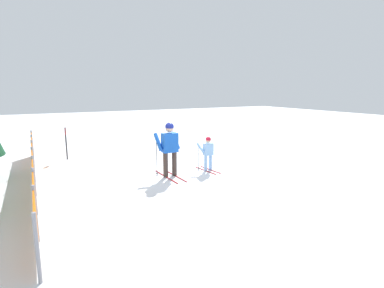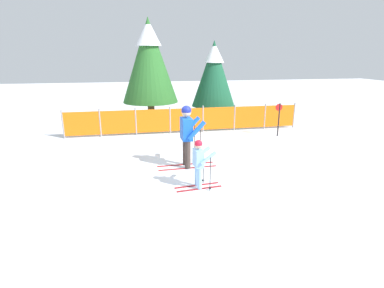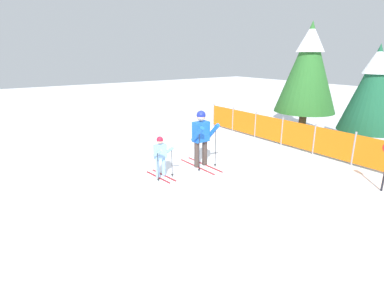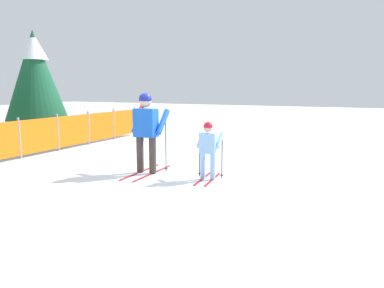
{
  "view_description": "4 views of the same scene",
  "coord_description": "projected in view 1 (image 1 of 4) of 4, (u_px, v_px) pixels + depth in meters",
  "views": [
    {
      "loc": [
        -8.89,
        3.93,
        2.85
      ],
      "look_at": [
        0.13,
        -0.81,
        0.97
      ],
      "focal_mm": 28.0,
      "sensor_mm": 36.0,
      "label": 1
    },
    {
      "loc": [
        -1.47,
        -7.94,
        3.12
      ],
      "look_at": [
        -0.07,
        -0.5,
        0.87
      ],
      "focal_mm": 28.0,
      "sensor_mm": 36.0,
      "label": 2
    },
    {
      "loc": [
        7.07,
        -5.28,
        3.41
      ],
      "look_at": [
        0.06,
        -0.33,
        0.85
      ],
      "focal_mm": 28.0,
      "sensor_mm": 36.0,
      "label": 3
    },
    {
      "loc": [
        -7.12,
        -4.28,
        1.93
      ],
      "look_at": [
        0.06,
        -0.91,
        0.7
      ],
      "focal_mm": 35.0,
      "sensor_mm": 36.0,
      "label": 4
    }
  ],
  "objects": [
    {
      "name": "skier_adult",
      "position": [
        169.0,
        144.0,
        9.73
      ],
      "size": [
        1.71,
        0.77,
        1.79
      ],
      "rotation": [
        0.0,
        0.0,
        0.04
      ],
      "color": "maroon",
      "rests_on": "ground_plane"
    },
    {
      "name": "safety_fence",
      "position": [
        34.0,
        170.0,
        8.58
      ],
      "size": [
        9.78,
        0.13,
        1.12
      ],
      "rotation": [
        0.0,
        0.0,
        0.01
      ],
      "color": "gray",
      "rests_on": "ground_plane"
    },
    {
      "name": "skier_child",
      "position": [
        208.0,
        151.0,
        10.49
      ],
      "size": [
        1.16,
        0.56,
        1.21
      ],
      "rotation": [
        0.0,
        0.0,
        0.11
      ],
      "color": "maroon",
      "rests_on": "ground_plane"
    },
    {
      "name": "ground_plane",
      "position": [
        173.0,
        175.0,
        10.06
      ],
      "size": [
        60.0,
        60.0,
        0.0
      ],
      "primitive_type": "plane",
      "color": "white"
    },
    {
      "name": "trail_marker",
      "position": [
        66.0,
        140.0,
        12.13
      ],
      "size": [
        0.28,
        0.05,
        1.32
      ],
      "color": "black",
      "rests_on": "ground_plane"
    }
  ]
}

